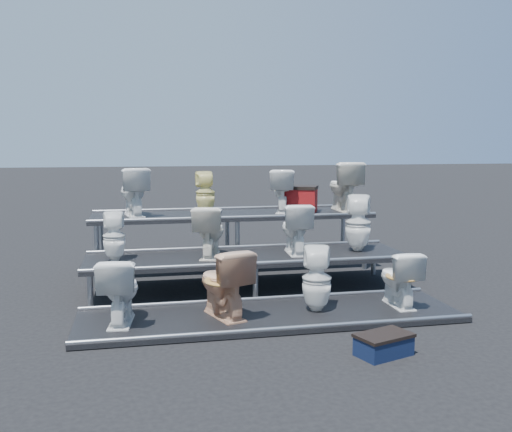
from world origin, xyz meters
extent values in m
plane|color=black|center=(0.00, 0.00, 0.00)|extent=(80.00, 80.00, 0.00)
cube|color=black|center=(0.00, -1.30, 0.03)|extent=(4.20, 1.20, 0.06)
cube|color=black|center=(0.00, 0.00, 0.23)|extent=(4.20, 1.20, 0.46)
cube|color=black|center=(0.00, 1.30, 0.43)|extent=(4.20, 1.20, 0.86)
imported|color=white|center=(-1.62, -1.30, 0.41)|extent=(0.47, 0.73, 0.70)
imported|color=tan|center=(-0.52, -1.30, 0.44)|extent=(0.63, 0.83, 0.75)
imported|color=white|center=(0.53, -1.30, 0.42)|extent=(0.41, 0.41, 0.73)
imported|color=white|center=(1.52, -1.30, 0.39)|extent=(0.37, 0.64, 0.65)
imported|color=white|center=(-1.71, 0.00, 0.77)|extent=(0.29, 0.29, 0.62)
imported|color=silver|center=(-0.51, 0.00, 0.80)|extent=(0.54, 0.74, 0.67)
imported|color=white|center=(0.64, 0.00, 0.80)|extent=(0.42, 0.69, 0.68)
imported|color=white|center=(1.53, 0.00, 0.84)|extent=(0.45, 0.46, 0.77)
imported|color=white|center=(-1.47, 1.30, 1.22)|extent=(0.52, 0.76, 0.71)
imported|color=#EEE38E|center=(-0.40, 1.30, 1.18)|extent=(0.30, 0.30, 0.65)
imported|color=white|center=(0.81, 1.30, 1.19)|extent=(0.56, 0.74, 0.67)
imported|color=silver|center=(1.80, 1.30, 1.25)|extent=(0.44, 0.77, 0.78)
cube|color=maroon|center=(1.07, 1.25, 1.04)|extent=(0.62, 0.57, 0.36)
cube|color=#0E1732|center=(0.76, -2.58, 0.09)|extent=(0.56, 0.43, 0.18)
camera|label=1|loc=(-1.40, -7.25, 1.94)|focal=40.00mm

